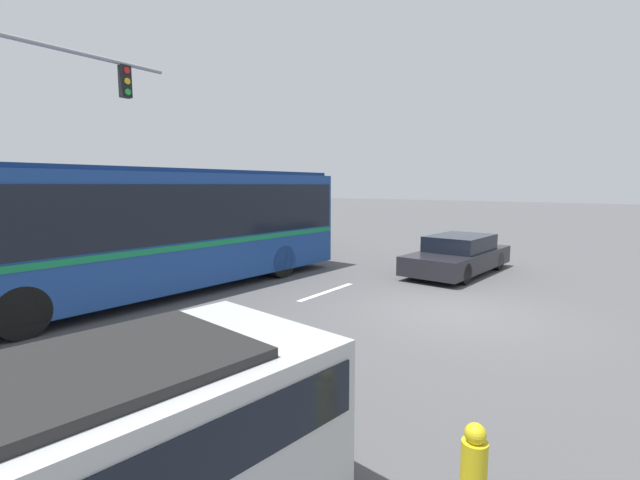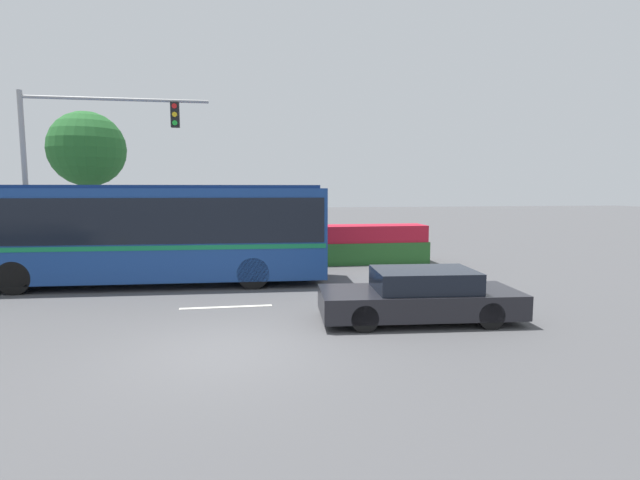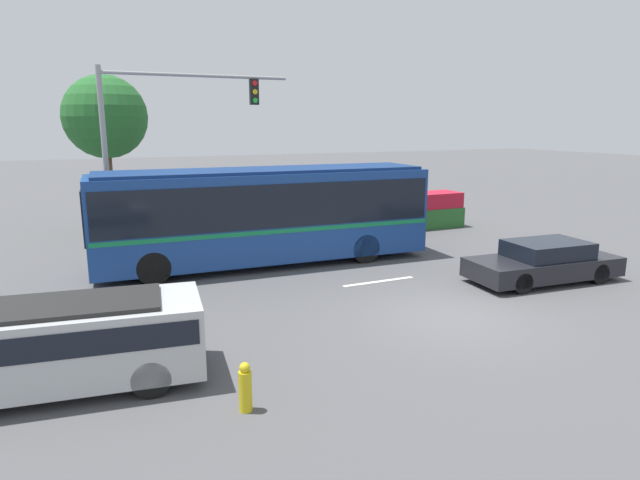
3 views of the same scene
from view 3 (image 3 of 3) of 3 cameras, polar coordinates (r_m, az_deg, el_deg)
name	(u,v)px [view 3 (image 3 of 3)]	position (r m, az deg, el deg)	size (l,w,h in m)	color
ground_plane	(453,318)	(13.82, 13.89, -7.96)	(140.00, 140.00, 0.00)	#4C4C4F
city_bus	(265,211)	(18.16, -5.88, 3.11)	(11.20, 3.04, 3.23)	navy
sedan_foreground	(544,262)	(17.66, 22.55, -2.18)	(4.77, 2.17, 1.22)	black
suv_left_lane	(66,338)	(10.78, -25.24, -9.37)	(4.92, 2.47, 1.60)	#B2B5B7
traffic_light_pole	(156,130)	(19.51, -16.91, 11.01)	(6.48, 0.24, 6.52)	gray
flowering_hedge	(394,213)	(24.32, 7.83, 2.85)	(6.73, 1.44, 1.59)	#286028
street_tree_left	(105,117)	(24.90, -21.71, 11.95)	(3.46, 3.46, 6.69)	brown
fire_hydrant	(245,388)	(9.31, -7.89, -15.19)	(0.22, 0.22, 0.86)	gold
lane_stripe_near	(538,262)	(20.15, 22.06, -2.14)	(2.40, 0.16, 0.01)	silver
lane_stripe_mid	(379,282)	(16.45, 6.21, -4.38)	(2.40, 0.16, 0.01)	silver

